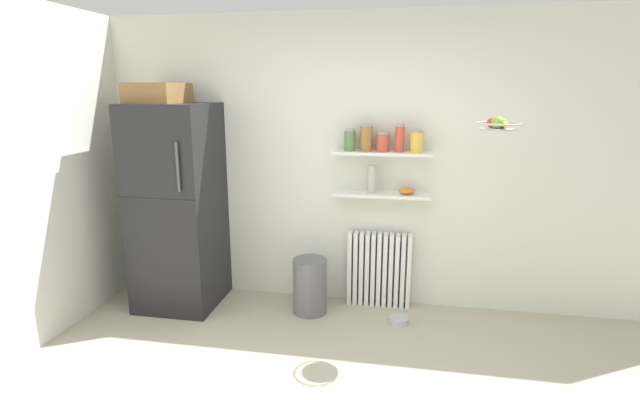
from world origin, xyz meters
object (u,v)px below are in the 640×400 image
pet_food_bowl (399,320)px  storage_jar_2 (383,142)px  storage_jar_3 (400,138)px  shelf_bowl (407,190)px  radiator (379,269)px  hanging_fruit_basket (498,124)px  trash_bin (310,286)px  refrigerator (177,203)px  vase (372,179)px  storage_jar_4 (417,141)px  storage_jar_0 (350,140)px  storage_jar_1 (366,138)px

pet_food_bowl → storage_jar_2: bearing=123.8°
storage_jar_3 → shelf_bowl: storage_jar_3 is taller
radiator → hanging_fruit_basket: hanging_fruit_basket is taller
trash_bin → pet_food_bowl: 0.82m
storage_jar_3 → pet_food_bowl: (0.06, -0.29, -1.52)m
refrigerator → vase: bearing=7.9°
storage_jar_4 → pet_food_bowl: size_ratio=1.12×
refrigerator → radiator: size_ratio=2.91×
storage_jar_4 → pet_food_bowl: storage_jar_4 is taller
storage_jar_0 → refrigerator: bearing=-171.1°
storage_jar_3 → refrigerator: bearing=-173.0°
refrigerator → storage_jar_0: refrigerator is taller
storage_jar_2 → trash_bin: bearing=-158.5°
storage_jar_0 → storage_jar_4: storage_jar_0 is taller
storage_jar_2 → storage_jar_4: storage_jar_4 is taller
trash_bin → hanging_fruit_basket: hanging_fruit_basket is taller
pet_food_bowl → storage_jar_3: bearing=100.7°
storage_jar_3 → storage_jar_0: bearing=180.0°
trash_bin → hanging_fruit_basket: 2.06m
storage_jar_0 → trash_bin: bearing=-143.0°
shelf_bowl → storage_jar_0: bearing=180.0°
storage_jar_0 → storage_jar_4: (0.57, -0.00, -0.00)m
refrigerator → storage_jar_1: refrigerator is taller
radiator → storage_jar_3: storage_jar_3 is taller
pet_food_bowl → hanging_fruit_basket: size_ratio=0.53×
storage_jar_0 → storage_jar_4: bearing=-0.0°
storage_jar_2 → refrigerator: bearing=-172.5°
storage_jar_3 → pet_food_bowl: storage_jar_3 is taller
storage_jar_1 → vase: storage_jar_1 is taller
shelf_bowl → storage_jar_2: bearing=-180.0°
vase → trash_bin: size_ratio=0.49×
storage_jar_0 → pet_food_bowl: storage_jar_0 is taller
pet_food_bowl → vase: bearing=133.4°
storage_jar_0 → storage_jar_1: bearing=0.0°
storage_jar_4 → pet_food_bowl: 1.53m
storage_jar_3 → storage_jar_4: size_ratio=1.25×
refrigerator → hanging_fruit_basket: size_ratio=6.35×
refrigerator → hanging_fruit_basket: 2.76m
refrigerator → storage_jar_2: refrigerator is taller
refrigerator → storage_jar_0: (1.53, 0.24, 0.57)m
radiator → storage_jar_0: size_ratio=3.60×
refrigerator → storage_jar_4: refrigerator is taller
refrigerator → trash_bin: refrigerator is taller
storage_jar_0 → vase: (0.20, 0.00, -0.34)m
vase → pet_food_bowl: (0.28, -0.29, -1.16)m
vase → trash_bin: 1.09m
radiator → storage_jar_4: (0.28, -0.03, 1.18)m
storage_jar_0 → storage_jar_1: 0.14m
radiator → storage_jar_0: 1.21m
storage_jar_0 → vase: bearing=0.0°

